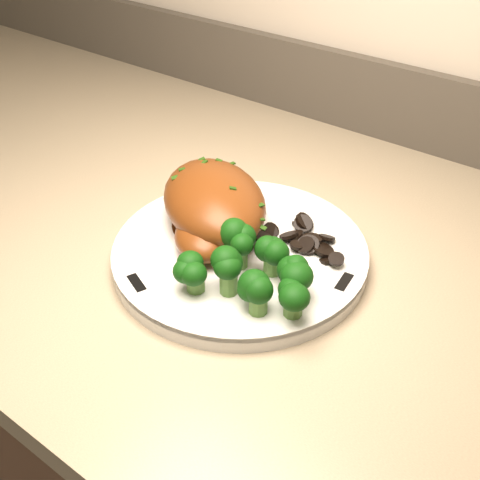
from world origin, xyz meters
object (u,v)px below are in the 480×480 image
Objects in this scene: plate at (240,254)px; broccoli_florets at (254,273)px; counter at (251,448)px; chicken_breast at (213,205)px.

broccoli_florets is at bearing -42.82° from plate.
counter is 10.80× the size of chicken_breast.
counter is at bearing 110.00° from chicken_breast.
counter reaches higher than broccoli_florets.
chicken_breast is (-0.02, -0.06, 0.54)m from counter.
plate is 2.25× the size of broccoli_florets.
counter is at bearing 112.35° from plate.
plate is 1.42× the size of chicken_breast.
counter reaches higher than plate.
chicken_breast is 1.59× the size of broccoli_florets.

